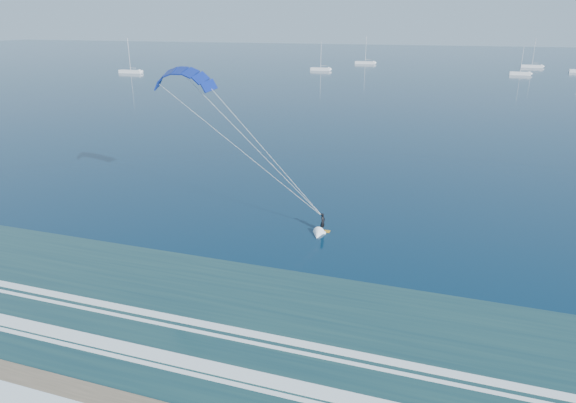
# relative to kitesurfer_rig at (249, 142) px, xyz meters

# --- Properties ---
(kitesurfer_rig) EXTENTS (18.62, 3.98, 16.55)m
(kitesurfer_rig) POSITION_rel_kitesurfer_rig_xyz_m (0.00, 0.00, 0.00)
(kitesurfer_rig) COLOR #C18116
(kitesurfer_rig) RESTS_ON ground
(sailboat_0) EXTENTS (9.85, 2.40, 13.24)m
(sailboat_0) POSITION_rel_kitesurfer_rig_xyz_m (-107.27, 133.35, -8.02)
(sailboat_0) COLOR white
(sailboat_0) RESTS_ON ground
(sailboat_1) EXTENTS (8.29, 2.40, 11.44)m
(sailboat_1) POSITION_rel_kitesurfer_rig_xyz_m (-38.82, 168.04, -8.03)
(sailboat_1) COLOR white
(sailboat_1) RESTS_ON ground
(sailboat_2) EXTENTS (9.55, 2.40, 12.76)m
(sailboat_2) POSITION_rel_kitesurfer_rig_xyz_m (-27.87, 209.13, -8.03)
(sailboat_2) COLOR white
(sailboat_2) RESTS_ON ground
(sailboat_3) EXTENTS (7.53, 2.40, 10.61)m
(sailboat_3) POSITION_rel_kitesurfer_rig_xyz_m (38.28, 174.64, -8.04)
(sailboat_3) COLOR white
(sailboat_3) RESTS_ON ground
(sailboat_4) EXTENTS (9.05, 2.40, 12.26)m
(sailboat_4) POSITION_rel_kitesurfer_rig_xyz_m (45.92, 211.91, -8.03)
(sailboat_4) COLOR white
(sailboat_4) RESTS_ON ground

